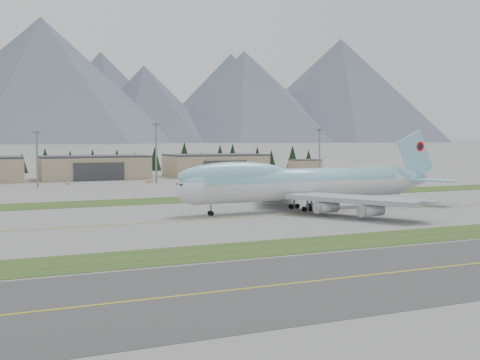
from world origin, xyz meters
name	(u,v)px	position (x,y,z in m)	size (l,w,h in m)	color
ground	(266,216)	(0.00, 0.00, 0.00)	(7000.00, 7000.00, 0.00)	slate
grass_strip_near	(356,241)	(0.00, -38.00, 0.00)	(400.00, 14.00, 0.08)	#2D491A
grass_strip_far	(202,199)	(0.00, 45.00, 0.00)	(400.00, 18.00, 0.08)	#2D491A
asphalt_taxiway	(450,266)	(0.00, -62.00, 0.00)	(400.00, 32.00, 0.04)	#383838
taxiway_line_main	(266,216)	(0.00, 0.00, 0.00)	(400.00, 0.40, 0.02)	gold
taxiway_line_near	(450,266)	(0.00, -62.00, 0.00)	(400.00, 0.40, 0.02)	gold
boeing_747_freighter	(304,183)	(14.67, 7.58, 7.05)	(80.85, 69.99, 21.37)	silver
hangar_center	(94,167)	(-15.00, 149.90, 5.39)	(48.00, 26.60, 10.80)	tan
hangar_right	(216,165)	(45.00, 149.90, 5.39)	(48.00, 26.60, 10.80)	tan
control_shed	(305,166)	(95.00, 148.00, 3.80)	(14.00, 12.00, 7.60)	tan
floodlight_masts	(60,145)	(-34.61, 110.55, 16.23)	(186.03, 8.85, 24.91)	gray
service_vehicle_a	(68,184)	(-30.28, 122.50, 0.00)	(1.31, 3.24, 1.10)	white
service_vehicle_b	(149,182)	(2.84, 119.17, 0.00)	(1.12, 3.18, 1.05)	gold
service_vehicle_c	(291,178)	(71.50, 119.81, 0.00)	(1.77, 4.37, 1.27)	#B8B7BD
conifer_belt	(106,159)	(2.47, 211.60, 6.94)	(273.01, 14.66, 16.70)	black
mountain_ridge_front	(0,84)	(12.87, 2215.23, 212.80)	(4281.69, 1241.90, 479.95)	#4A5662
mountain_ridge_rear	(14,86)	(94.22, 2900.00, 259.85)	(4552.60, 1062.38, 531.19)	#4A5662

